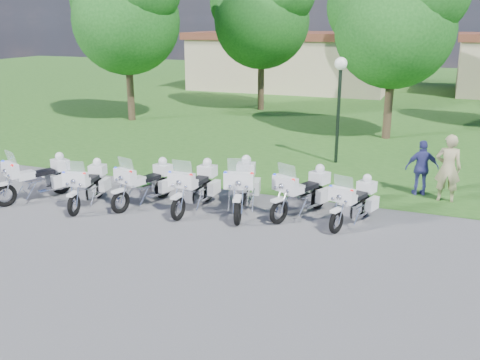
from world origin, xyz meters
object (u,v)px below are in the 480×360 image
(motorcycle_1, at_px, (88,184))
(motorcycle_0, at_px, (38,177))
(motorcycle_2, at_px, (145,183))
(bystander_c, at_px, (422,168))
(motorcycle_3, at_px, (196,186))
(motorcycle_5, at_px, (303,192))
(bystander_a, at_px, (448,168))
(motorcycle_6, at_px, (354,201))
(lamp_post, at_px, (340,83))
(motorcycle_4, at_px, (243,186))

(motorcycle_1, bearing_deg, motorcycle_0, -8.32)
(motorcycle_0, height_order, motorcycle_2, motorcycle_0)
(motorcycle_1, relative_size, bystander_c, 1.30)
(motorcycle_3, relative_size, bystander_c, 1.41)
(motorcycle_5, bearing_deg, bystander_a, -120.22)
(motorcycle_6, bearing_deg, lamp_post, -56.27)
(motorcycle_2, relative_size, motorcycle_3, 0.94)
(motorcycle_5, distance_m, lamp_post, 6.13)
(motorcycle_0, relative_size, motorcycle_2, 0.99)
(motorcycle_1, bearing_deg, lamp_post, -139.20)
(motorcycle_0, xyz_separation_m, motorcycle_3, (4.62, 0.88, 0.00))
(motorcycle_0, bearing_deg, motorcycle_2, -143.02)
(motorcycle_3, bearing_deg, lamp_post, -109.84)
(motorcycle_5, bearing_deg, motorcycle_6, -161.68)
(motorcycle_4, bearing_deg, motorcycle_2, -4.33)
(motorcycle_6, xyz_separation_m, bystander_c, (1.44, 3.03, 0.23))
(bystander_a, bearing_deg, motorcycle_1, 21.11)
(motorcycle_6, bearing_deg, motorcycle_4, 21.43)
(motorcycle_3, relative_size, motorcycle_4, 0.94)
(motorcycle_3, height_order, motorcycle_6, motorcycle_3)
(motorcycle_3, height_order, lamp_post, lamp_post)
(motorcycle_1, relative_size, motorcycle_6, 1.05)
(motorcycle_6, bearing_deg, motorcycle_2, 24.45)
(motorcycle_4, bearing_deg, motorcycle_5, 177.01)
(motorcycle_2, bearing_deg, motorcycle_6, -157.39)
(motorcycle_6, bearing_deg, bystander_a, -110.55)
(motorcycle_1, xyz_separation_m, motorcycle_4, (4.20, 1.09, 0.09))
(motorcycle_2, distance_m, bystander_c, 8.03)
(motorcycle_1, distance_m, motorcycle_6, 7.28)
(motorcycle_6, distance_m, lamp_post, 6.47)
(motorcycle_0, xyz_separation_m, motorcycle_1, (1.68, 0.09, -0.04))
(motorcycle_4, bearing_deg, motorcycle_0, -2.54)
(motorcycle_2, distance_m, bystander_a, 8.54)
(motorcycle_4, xyz_separation_m, motorcycle_6, (2.96, 0.17, -0.11))
(motorcycle_1, height_order, motorcycle_3, motorcycle_3)
(bystander_c, bearing_deg, motorcycle_6, 46.63)
(lamp_post, bearing_deg, motorcycle_3, -112.33)
(motorcycle_2, distance_m, motorcycle_3, 1.48)
(motorcycle_1, distance_m, motorcycle_3, 3.04)
(motorcycle_3, bearing_deg, motorcycle_2, 8.65)
(motorcycle_5, height_order, lamp_post, lamp_post)
(motorcycle_0, bearing_deg, motorcycle_4, -144.56)
(motorcycle_1, relative_size, bystander_a, 1.10)
(motorcycle_3, height_order, bystander_a, bystander_a)
(motorcycle_1, xyz_separation_m, lamp_post, (5.53, 7.10, 2.26))
(motorcycle_4, height_order, motorcycle_6, motorcycle_4)
(bystander_c, bearing_deg, motorcycle_2, 9.28)
(motorcycle_1, relative_size, motorcycle_3, 0.92)
(bystander_a, relative_size, bystander_c, 1.18)
(motorcycle_6, bearing_deg, motorcycle_5, 12.58)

